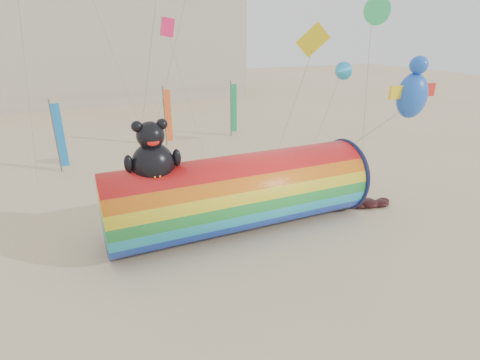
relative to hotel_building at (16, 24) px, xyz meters
name	(u,v)px	position (x,y,z in m)	size (l,w,h in m)	color
ground	(243,237)	(12.00, -45.95, -10.31)	(160.00, 160.00, 0.00)	#CCB58C
hotel_building	(16,24)	(0.00, 0.00, 0.00)	(60.40, 15.40, 20.60)	#B7AD99
windsock_assembly	(240,191)	(12.27, -44.92, -8.28)	(13.26, 4.04, 6.11)	red
kite_handler	(349,185)	(19.72, -44.40, -9.45)	(0.63, 0.41, 1.72)	#57585E
fabric_bundle	(371,203)	(20.27, -45.77, -10.14)	(2.62, 1.35, 0.41)	#3C0B0B
festival_banners	(162,119)	(11.89, -29.70, -7.67)	(15.68, 4.30, 5.20)	#59595E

